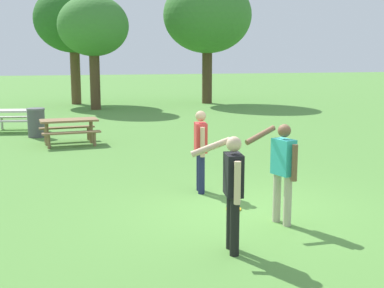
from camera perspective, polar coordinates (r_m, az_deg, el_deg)
name	(u,v)px	position (r m, az deg, el deg)	size (l,w,h in m)	color
ground_plane	(245,213)	(9.07, 5.86, -7.62)	(120.00, 120.00, 0.00)	#568E3D
person_thrower	(232,185)	(7.08, 4.49, -4.58)	(0.66, 0.67, 1.64)	black
person_catcher	(201,146)	(10.14, 0.96, -0.20)	(0.27, 0.61, 1.64)	#1E234C
person_bystander	(283,166)	(8.36, 10.02, -2.43)	(0.79, 0.59, 1.64)	#B7AD93
frisbee	(234,209)	(9.24, 4.64, -7.20)	(0.27, 0.27, 0.03)	yellow
picnic_table_near	(69,126)	(16.08, -13.48, 1.95)	(1.84, 1.59, 0.77)	olive
picnic_table_far	(16,116)	(19.32, -18.93, 3.00)	(1.89, 1.66, 0.77)	beige
trash_can_beside_table	(36,123)	(17.79, -16.90, 2.29)	(0.59, 0.59, 0.96)	#515156
tree_tall_left	(73,20)	(28.94, -13.03, 13.27)	(4.18, 4.18, 6.33)	brown
tree_broad_center	(93,27)	(25.87, -10.90, 12.64)	(3.43, 3.43, 5.52)	#4C3823
tree_far_right	(207,16)	(28.72, 1.72, 14.02)	(4.80, 4.80, 6.82)	#4C3823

